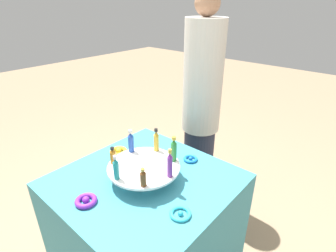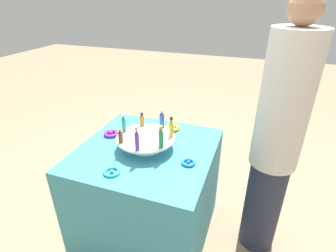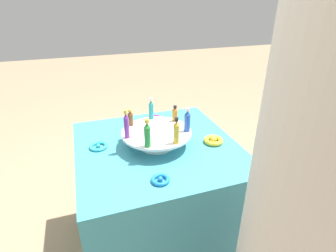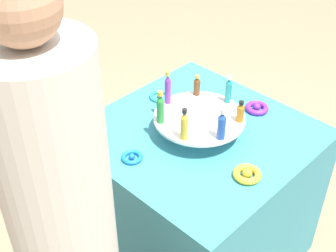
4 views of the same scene
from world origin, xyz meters
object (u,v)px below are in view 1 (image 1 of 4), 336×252
(ribbon_bow_teal, at_px, (180,214))
(bottle_green, at_px, (174,150))
(bottle_blue, at_px, (131,142))
(ribbon_bow_gold, at_px, (119,151))
(display_stand, at_px, (144,170))
(ribbon_bow_purple, at_px, (86,201))
(bottle_amber, at_px, (113,156))
(bottle_brown, at_px, (143,178))
(bottle_gold, at_px, (156,141))
(ribbon_bow_blue, at_px, (191,159))
(bottle_purple, at_px, (170,164))
(bottle_teal, at_px, (116,168))
(person_figure, at_px, (201,111))

(ribbon_bow_teal, bearing_deg, bottle_green, -134.05)
(bottle_blue, height_order, ribbon_bow_gold, bottle_blue)
(ribbon_bow_gold, bearing_deg, display_stand, 76.12)
(bottle_blue, distance_m, ribbon_bow_purple, 0.37)
(bottle_amber, xyz_separation_m, ribbon_bow_gold, (-0.15, -0.16, -0.11))
(bottle_brown, distance_m, ribbon_bow_purple, 0.28)
(bottle_gold, relative_size, bottle_brown, 1.44)
(ribbon_bow_purple, distance_m, ribbon_bow_blue, 0.59)
(bottle_green, bearing_deg, bottle_purple, 32.67)
(bottle_gold, xyz_separation_m, ribbon_bow_gold, (0.07, -0.24, -0.13))
(ribbon_bow_teal, bearing_deg, bottle_gold, -122.30)
(bottle_teal, distance_m, bottle_brown, 0.13)
(bottle_amber, bearing_deg, display_stand, 122.67)
(bottle_green, distance_m, ribbon_bow_blue, 0.21)
(ribbon_bow_gold, relative_size, person_figure, 0.06)
(ribbon_bow_purple, height_order, ribbon_bow_blue, ribbon_bow_purple)
(ribbon_bow_blue, distance_m, person_figure, 0.52)
(bottle_teal, height_order, ribbon_bow_blue, bottle_teal)
(display_stand, relative_size, ribbon_bow_purple, 3.62)
(display_stand, distance_m, ribbon_bow_gold, 0.30)
(bottle_green, bearing_deg, bottle_brown, 6.95)
(bottle_amber, distance_m, bottle_brown, 0.24)
(bottle_brown, relative_size, person_figure, 0.06)
(bottle_blue, bearing_deg, ribbon_bow_purple, 12.28)
(bottle_teal, xyz_separation_m, bottle_green, (-0.28, 0.10, 0.01))
(bottle_purple, xyz_separation_m, ribbon_bow_teal, (0.09, 0.14, -0.14))
(display_stand, relative_size, bottle_blue, 2.81)
(display_stand, xyz_separation_m, ribbon_bow_purple, (0.29, -0.07, -0.05))
(bottle_teal, xyz_separation_m, bottle_brown, (-0.04, 0.12, -0.01))
(bottle_blue, bearing_deg, ribbon_bow_gold, -98.74)
(display_stand, height_order, bottle_teal, bottle_teal)
(bottle_gold, relative_size, ribbon_bow_purple, 1.32)
(bottle_teal, distance_m, bottle_purple, 0.24)
(bottle_amber, bearing_deg, person_figure, -176.86)
(bottle_gold, height_order, ribbon_bow_teal, bottle_gold)
(display_stand, xyz_separation_m, bottle_brown, (0.11, 0.11, 0.07))
(bottle_gold, height_order, bottle_amber, bottle_gold)
(display_stand, distance_m, bottle_amber, 0.17)
(bottle_gold, bearing_deg, bottle_purple, 58.38)
(bottle_gold, relative_size, person_figure, 0.08)
(bottle_gold, relative_size, bottle_purple, 0.90)
(ribbon_bow_purple, bearing_deg, bottle_brown, 135.15)
(bottle_amber, xyz_separation_m, ribbon_bow_teal, (-0.01, 0.42, -0.11))
(bottle_gold, height_order, ribbon_bow_gold, bottle_gold)
(bottle_brown, height_order, ribbon_bow_gold, bottle_brown)
(ribbon_bow_teal, bearing_deg, bottle_purple, -123.30)
(display_stand, xyz_separation_m, person_figure, (-0.73, -0.17, 0.03))
(display_stand, relative_size, person_figure, 0.22)
(ribbon_bow_gold, xyz_separation_m, person_figure, (-0.66, 0.11, 0.08))
(display_stand, relative_size, bottle_gold, 2.74)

